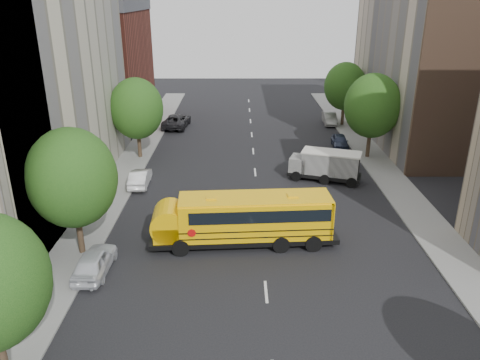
{
  "coord_description": "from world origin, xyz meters",
  "views": [
    {
      "loc": [
        -1.43,
        -28.91,
        14.74
      ],
      "look_at": [
        -1.37,
        2.0,
        2.44
      ],
      "focal_mm": 35.0,
      "sensor_mm": 36.0,
      "label": 1
    }
  ],
  "objects_px": {
    "street_tree_2": "(136,109)",
    "parked_car_0": "(94,261)",
    "street_tree_5": "(345,86)",
    "school_bus": "(242,217)",
    "parked_car_1": "(140,178)",
    "parked_car_5": "(330,118)",
    "safari_truck": "(325,165)",
    "street_tree_1": "(72,178)",
    "street_tree_4": "(373,106)",
    "parked_car_2": "(177,121)",
    "parked_car_4": "(340,141)"
  },
  "relations": [
    {
      "from": "street_tree_2",
      "to": "parked_car_0",
      "type": "relative_size",
      "value": 1.82
    },
    {
      "from": "street_tree_5",
      "to": "school_bus",
      "type": "height_order",
      "value": "street_tree_5"
    },
    {
      "from": "parked_car_1",
      "to": "parked_car_5",
      "type": "xyz_separation_m",
      "value": [
        19.2,
        19.7,
        0.03
      ]
    },
    {
      "from": "street_tree_2",
      "to": "safari_truck",
      "type": "relative_size",
      "value": 1.21
    },
    {
      "from": "street_tree_1",
      "to": "street_tree_4",
      "type": "distance_m",
      "value": 28.43
    },
    {
      "from": "school_bus",
      "to": "parked_car_0",
      "type": "bearing_deg",
      "value": -161.89
    },
    {
      "from": "school_bus",
      "to": "parked_car_0",
      "type": "xyz_separation_m",
      "value": [
        -8.35,
        -3.33,
        -1.12
      ]
    },
    {
      "from": "parked_car_5",
      "to": "street_tree_2",
      "type": "bearing_deg",
      "value": -146.38
    },
    {
      "from": "street_tree_4",
      "to": "school_bus",
      "type": "height_order",
      "value": "street_tree_4"
    },
    {
      "from": "safari_truck",
      "to": "parked_car_5",
      "type": "distance_m",
      "value": 18.9
    },
    {
      "from": "street_tree_1",
      "to": "parked_car_5",
      "type": "distance_m",
      "value": 37.16
    },
    {
      "from": "parked_car_0",
      "to": "parked_car_2",
      "type": "xyz_separation_m",
      "value": [
        0.74,
        31.3,
        0.08
      ]
    },
    {
      "from": "parked_car_4",
      "to": "street_tree_4",
      "type": "bearing_deg",
      "value": -54.46
    },
    {
      "from": "school_bus",
      "to": "parked_car_4",
      "type": "xyz_separation_m",
      "value": [
        10.22,
        20.07,
        -1.19
      ]
    },
    {
      "from": "street_tree_4",
      "to": "parked_car_5",
      "type": "xyz_separation_m",
      "value": [
        -1.4,
        12.64,
        -4.38
      ]
    },
    {
      "from": "street_tree_5",
      "to": "parked_car_5",
      "type": "height_order",
      "value": "street_tree_5"
    },
    {
      "from": "street_tree_2",
      "to": "parked_car_0",
      "type": "distance_m",
      "value": 20.58
    },
    {
      "from": "street_tree_4",
      "to": "street_tree_5",
      "type": "relative_size",
      "value": 1.08
    },
    {
      "from": "parked_car_0",
      "to": "parked_car_5",
      "type": "distance_m",
      "value": 37.96
    },
    {
      "from": "parked_car_0",
      "to": "parked_car_5",
      "type": "relative_size",
      "value": 1.0
    },
    {
      "from": "street_tree_4",
      "to": "safari_truck",
      "type": "distance_m",
      "value": 8.65
    },
    {
      "from": "school_bus",
      "to": "parked_car_1",
      "type": "distance_m",
      "value": 12.87
    },
    {
      "from": "school_bus",
      "to": "parked_car_5",
      "type": "bearing_deg",
      "value": 66.12
    },
    {
      "from": "street_tree_2",
      "to": "street_tree_4",
      "type": "xyz_separation_m",
      "value": [
        22.0,
        0.0,
        0.25
      ]
    },
    {
      "from": "street_tree_2",
      "to": "parked_car_0",
      "type": "height_order",
      "value": "street_tree_2"
    },
    {
      "from": "parked_car_5",
      "to": "parked_car_1",
      "type": "bearing_deg",
      "value": -132.18
    },
    {
      "from": "safari_truck",
      "to": "parked_car_5",
      "type": "height_order",
      "value": "safari_truck"
    },
    {
      "from": "street_tree_1",
      "to": "parked_car_4",
      "type": "relative_size",
      "value": 2.08
    },
    {
      "from": "street_tree_1",
      "to": "parked_car_2",
      "type": "bearing_deg",
      "value": 85.8
    },
    {
      "from": "parked_car_1",
      "to": "street_tree_2",
      "type": "bearing_deg",
      "value": -80.56
    },
    {
      "from": "street_tree_1",
      "to": "safari_truck",
      "type": "xyz_separation_m",
      "value": [
        16.86,
        12.12,
        -3.59
      ]
    },
    {
      "from": "street_tree_5",
      "to": "safari_truck",
      "type": "distance_m",
      "value": 18.9
    },
    {
      "from": "parked_car_0",
      "to": "school_bus",
      "type": "bearing_deg",
      "value": -156.72
    },
    {
      "from": "parked_car_1",
      "to": "parked_car_4",
      "type": "distance_m",
      "value": 21.26
    },
    {
      "from": "street_tree_2",
      "to": "school_bus",
      "type": "xyz_separation_m",
      "value": [
        9.75,
        -16.78,
        -2.99
      ]
    },
    {
      "from": "street_tree_2",
      "to": "street_tree_5",
      "type": "relative_size",
      "value": 1.03
    },
    {
      "from": "parked_car_4",
      "to": "parked_car_0",
      "type": "bearing_deg",
      "value": -124.54
    },
    {
      "from": "street_tree_5",
      "to": "safari_truck",
      "type": "xyz_separation_m",
      "value": [
        -5.14,
        -17.88,
        -3.34
      ]
    },
    {
      "from": "street_tree_1",
      "to": "safari_truck",
      "type": "relative_size",
      "value": 1.24
    },
    {
      "from": "street_tree_4",
      "to": "parked_car_2",
      "type": "distance_m",
      "value": 23.19
    },
    {
      "from": "street_tree_2",
      "to": "parked_car_5",
      "type": "xyz_separation_m",
      "value": [
        20.6,
        12.64,
        -4.13
      ]
    },
    {
      "from": "street_tree_1",
      "to": "parked_car_0",
      "type": "bearing_deg",
      "value": -56.49
    },
    {
      "from": "parked_car_0",
      "to": "parked_car_5",
      "type": "height_order",
      "value": "parked_car_0"
    },
    {
      "from": "street_tree_2",
      "to": "parked_car_1",
      "type": "relative_size",
      "value": 1.9
    },
    {
      "from": "street_tree_2",
      "to": "safari_truck",
      "type": "distance_m",
      "value": 18.19
    },
    {
      "from": "street_tree_1",
      "to": "parked_car_5",
      "type": "relative_size",
      "value": 1.87
    },
    {
      "from": "safari_truck",
      "to": "street_tree_5",
      "type": "bearing_deg",
      "value": 92.53
    },
    {
      "from": "school_bus",
      "to": "parked_car_4",
      "type": "distance_m",
      "value": 22.56
    },
    {
      "from": "street_tree_5",
      "to": "parked_car_1",
      "type": "xyz_separation_m",
      "value": [
        -20.6,
        -19.06,
        -4.04
      ]
    },
    {
      "from": "parked_car_2",
      "to": "street_tree_4",
      "type": "bearing_deg",
      "value": 155.79
    }
  ]
}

